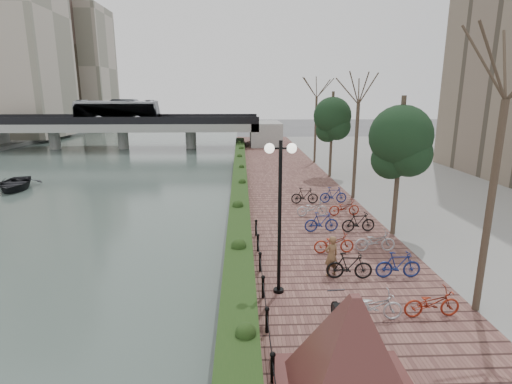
{
  "coord_description": "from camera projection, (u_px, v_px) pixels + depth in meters",
  "views": [
    {
      "loc": [
        0.71,
        -8.98,
        7.01
      ],
      "look_at": [
        1.49,
        11.58,
        2.0
      ],
      "focal_mm": 28.0,
      "sensor_mm": 36.0,
      "label": 1
    }
  ],
  "objects": [
    {
      "name": "ground",
      "position": [
        215.0,
        373.0,
        10.35
      ],
      "size": [
        220.0,
        220.0,
        0.0
      ],
      "primitive_type": "plane",
      "color": "#59595B",
      "rests_on": "ground"
    },
    {
      "name": "river_water",
      "position": [
        57.0,
        179.0,
        34.07
      ],
      "size": [
        30.0,
        130.0,
        0.02
      ],
      "primitive_type": "cube",
      "color": "#465750",
      "rests_on": "ground"
    },
    {
      "name": "promenade",
      "position": [
        289.0,
        196.0,
        27.43
      ],
      "size": [
        8.0,
        75.0,
        0.5
      ],
      "primitive_type": "cube",
      "color": "brown",
      "rests_on": "ground"
    },
    {
      "name": "hedge",
      "position": [
        240.0,
        181.0,
        29.6
      ],
      "size": [
        1.1,
        56.0,
        0.6
      ],
      "primitive_type": "cube",
      "color": "#1D3A15",
      "rests_on": "promenade"
    },
    {
      "name": "chain_fence",
      "position": [
        265.0,
        303.0,
        12.14
      ],
      "size": [
        0.1,
        14.1,
        0.7
      ],
      "color": "black",
      "rests_on": "promenade"
    },
    {
      "name": "granite_monument",
      "position": [
        352.0,
        352.0,
        8.29
      ],
      "size": [
        4.99,
        4.99,
        2.6
      ],
      "color": "#4D2621",
      "rests_on": "promenade"
    },
    {
      "name": "lamppost",
      "position": [
        280.0,
        186.0,
        12.71
      ],
      "size": [
        1.02,
        0.32,
        5.15
      ],
      "color": "black",
      "rests_on": "promenade"
    },
    {
      "name": "motorcycle",
      "position": [
        343.0,
        318.0,
        11.0
      ],
      "size": [
        0.63,
        1.7,
        1.04
      ],
      "primitive_type": null,
      "rotation": [
        0.0,
        0.0,
        0.07
      ],
      "color": "black",
      "rests_on": "promenade"
    },
    {
      "name": "pedestrian",
      "position": [
        331.0,
        256.0,
        14.65
      ],
      "size": [
        0.65,
        0.54,
        1.53
      ],
      "primitive_type": "imported",
      "rotation": [
        0.0,
        0.0,
        3.5
      ],
      "color": "brown",
      "rests_on": "promenade"
    },
    {
      "name": "bicycle_parking",
      "position": [
        347.0,
        232.0,
        18.09
      ],
      "size": [
        2.4,
        14.69,
        1.0
      ],
      "color": "#B9B9BF",
      "rests_on": "promenade"
    },
    {
      "name": "street_trees",
      "position": [
        373.0,
        157.0,
        22.08
      ],
      "size": [
        3.2,
        37.12,
        6.8
      ],
      "color": "#352C1F",
      "rests_on": "promenade"
    },
    {
      "name": "bridge",
      "position": [
        121.0,
        123.0,
        52.69
      ],
      "size": [
        36.0,
        10.77,
        6.5
      ],
      "color": "#959591",
      "rests_on": "ground"
    },
    {
      "name": "boat",
      "position": [
        15.0,
        183.0,
        30.26
      ],
      "size": [
        4.22,
        5.13,
        0.93
      ],
      "primitive_type": "imported",
      "rotation": [
        0.0,
        0.0,
        0.26
      ],
      "color": "black",
      "rests_on": "river_water"
    }
  ]
}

